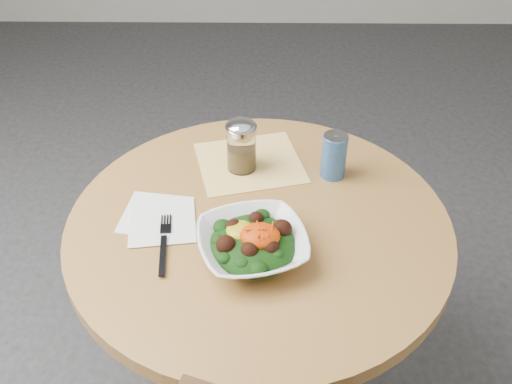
% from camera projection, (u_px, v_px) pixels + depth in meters
% --- Properties ---
extents(table, '(0.90, 0.90, 0.75)m').
position_uv_depth(table, '(259.00, 277.00, 1.46)').
color(table, black).
rests_on(table, ground).
extents(cloth_napkin, '(0.32, 0.30, 0.00)m').
position_uv_depth(cloth_napkin, '(250.00, 163.00, 1.51)').
color(cloth_napkin, '#FFAE0D').
rests_on(cloth_napkin, table).
extents(paper_napkins, '(0.19, 0.20, 0.00)m').
position_uv_depth(paper_napkins, '(159.00, 219.00, 1.33)').
color(paper_napkins, white).
rests_on(paper_napkins, table).
extents(salad_bowl, '(0.29, 0.29, 0.09)m').
position_uv_depth(salad_bowl, '(253.00, 244.00, 1.23)').
color(salad_bowl, white).
rests_on(salad_bowl, table).
extents(fork, '(0.04, 0.20, 0.00)m').
position_uv_depth(fork, '(164.00, 242.00, 1.27)').
color(fork, black).
rests_on(fork, table).
extents(spice_shaker, '(0.08, 0.08, 0.14)m').
position_uv_depth(spice_shaker, '(241.00, 146.00, 1.45)').
color(spice_shaker, silver).
rests_on(spice_shaker, table).
extents(beverage_can, '(0.06, 0.06, 0.12)m').
position_uv_depth(beverage_can, '(334.00, 155.00, 1.43)').
color(beverage_can, navy).
rests_on(beverage_can, table).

